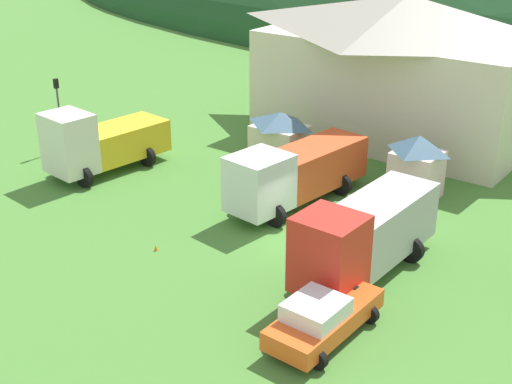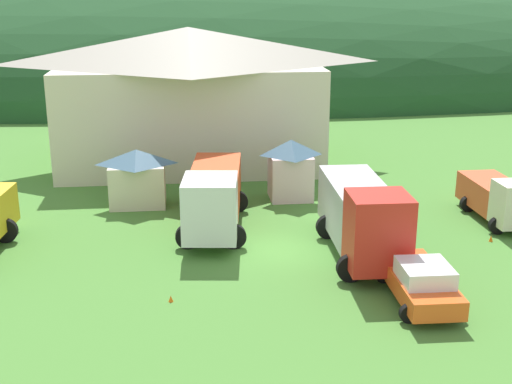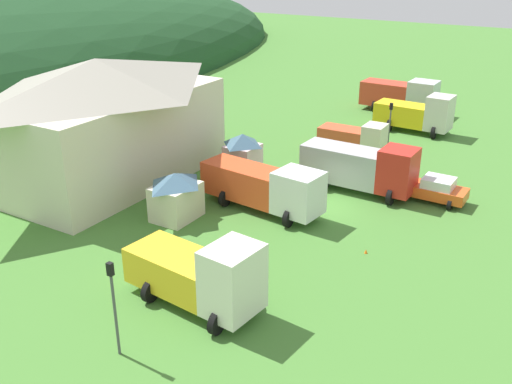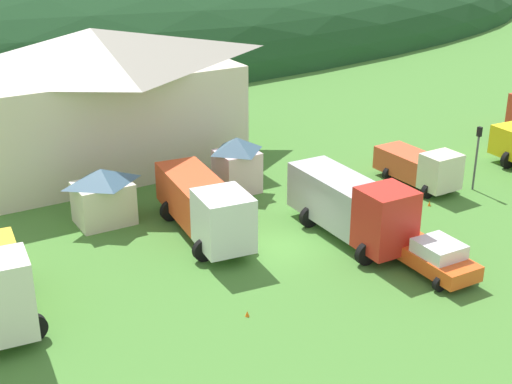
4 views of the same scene
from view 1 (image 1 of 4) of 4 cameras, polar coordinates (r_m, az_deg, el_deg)
name	(u,v)px [view 1 (image 1 of 4)]	position (r m, az deg, el deg)	size (l,w,h in m)	color
ground_plane	(304,240)	(30.39, 4.00, -4.01)	(200.00, 200.00, 0.00)	#477F33
depot_building	(403,65)	(43.47, 12.06, 10.27)	(17.10, 10.86, 8.53)	beige
play_shed_cream	(280,137)	(38.38, 2.00, 4.56)	(3.05, 2.43, 2.97)	beige
play_shed_pink	(417,166)	(34.86, 13.16, 2.14)	(2.39, 2.30, 3.22)	beige
heavy_rig_striped	(99,142)	(37.96, -12.84, 4.08)	(3.73, 7.00, 3.70)	silver
heavy_rig_white	(294,172)	(33.14, 3.16, 1.66)	(3.63, 8.42, 3.17)	white
crane_truck_red	(364,234)	(27.14, 8.91, -3.48)	(3.22, 7.79, 3.50)	red
service_pickup_orange	(323,317)	(23.84, 5.55, -10.23)	(2.40, 4.87, 1.66)	#F2591F
traffic_light_west	(59,107)	(41.67, -16.00, 6.77)	(0.20, 0.32, 4.29)	#4C4C51
traffic_cone_near_pickup	(156,251)	(29.79, -8.27, -4.81)	(0.36, 0.36, 0.48)	orange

